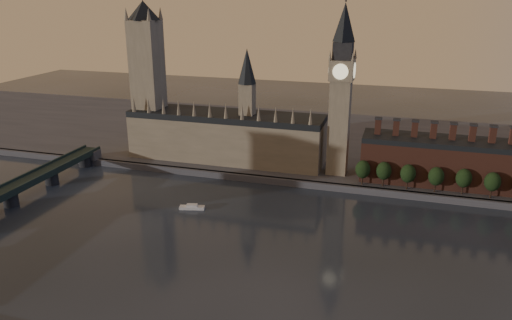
{
  "coord_description": "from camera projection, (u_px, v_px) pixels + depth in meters",
  "views": [
    {
      "loc": [
        45.56,
        -185.11,
        111.87
      ],
      "look_at": [
        -26.17,
        55.0,
        26.65
      ],
      "focal_mm": 35.0,
      "sensor_mm": 36.0,
      "label": 1
    }
  ],
  "objects": [
    {
      "name": "big_ben",
      "position": [
        341.0,
        89.0,
        295.06
      ],
      "size": [
        15.0,
        15.0,
        107.0
      ],
      "color": "gray",
      "rests_on": "north_bank"
    },
    {
      "name": "palace_of_westminster",
      "position": [
        227.0,
        134.0,
        331.02
      ],
      "size": [
        130.0,
        30.3,
        74.0
      ],
      "color": "gray",
      "rests_on": "north_bank"
    },
    {
      "name": "river_boat",
      "position": [
        192.0,
        207.0,
        269.31
      ],
      "size": [
        14.02,
        6.97,
        2.7
      ],
      "rotation": [
        0.0,
        0.0,
        0.24
      ],
      "color": "silver",
      "rests_on": "ground"
    },
    {
      "name": "victoria_tower",
      "position": [
        148.0,
        74.0,
        334.1
      ],
      "size": [
        24.0,
        24.0,
        108.0
      ],
      "color": "gray",
      "rests_on": "north_bank"
    },
    {
      "name": "chimney_block",
      "position": [
        459.0,
        162.0,
        288.65
      ],
      "size": [
        110.0,
        25.0,
        37.0
      ],
      "color": "brown",
      "rests_on": "north_bank"
    },
    {
      "name": "embankment_tree_5",
      "position": [
        492.0,
        182.0,
        270.82
      ],
      "size": [
        8.6,
        8.6,
        14.88
      ],
      "color": "black",
      "rests_on": "north_bank"
    },
    {
      "name": "embankment_tree_2",
      "position": [
        408.0,
        174.0,
        282.98
      ],
      "size": [
        8.6,
        8.6,
        14.88
      ],
      "color": "black",
      "rests_on": "north_bank"
    },
    {
      "name": "embankment_tree_3",
      "position": [
        436.0,
        176.0,
        278.75
      ],
      "size": [
        8.6,
        8.6,
        14.88
      ],
      "color": "black",
      "rests_on": "north_bank"
    },
    {
      "name": "embankment_tree_0",
      "position": [
        363.0,
        169.0,
        289.65
      ],
      "size": [
        8.6,
        8.6,
        14.88
      ],
      "color": "black",
      "rests_on": "north_bank"
    },
    {
      "name": "ground",
      "position": [
        277.0,
        263.0,
        216.28
      ],
      "size": [
        900.0,
        900.0,
        0.0
      ],
      "primitive_type": "plane",
      "color": "black",
      "rests_on": "ground"
    },
    {
      "name": "embankment_tree_1",
      "position": [
        384.0,
        171.0,
        287.26
      ],
      "size": [
        8.6,
        8.6,
        14.88
      ],
      "color": "black",
      "rests_on": "north_bank"
    },
    {
      "name": "embankment_tree_4",
      "position": [
        464.0,
        178.0,
        276.0
      ],
      "size": [
        8.6,
        8.6,
        14.88
      ],
      "color": "black",
      "rests_on": "north_bank"
    },
    {
      "name": "north_bank",
      "position": [
        336.0,
        144.0,
        377.15
      ],
      "size": [
        900.0,
        182.0,
        4.0
      ],
      "color": "#494A4F",
      "rests_on": "ground"
    }
  ]
}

